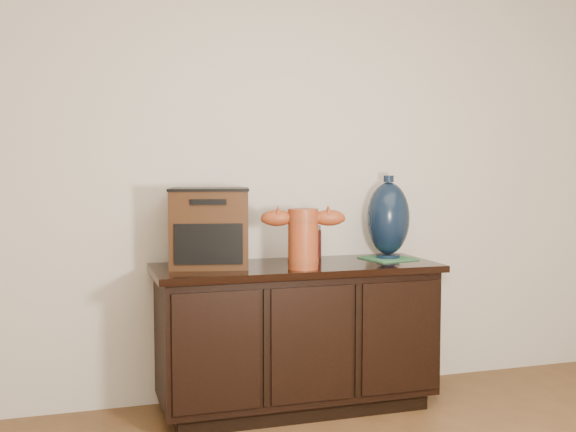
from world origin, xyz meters
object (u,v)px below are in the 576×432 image
object	(u,v)px
terracotta_vessel	(303,235)
lamp_base	(388,219)
sideboard	(296,335)
spray_can	(316,242)
tv_radio	(209,228)

from	to	relation	value
terracotta_vessel	lamp_base	world-z (taller)	lamp_base
sideboard	spray_can	distance (m)	0.53
terracotta_vessel	lamp_base	distance (m)	0.60
terracotta_vessel	spray_can	distance (m)	0.43
terracotta_vessel	spray_can	world-z (taller)	terracotta_vessel
sideboard	terracotta_vessel	world-z (taller)	terracotta_vessel
lamp_base	tv_radio	bearing A→B (deg)	179.91
sideboard	tv_radio	distance (m)	0.72
sideboard	lamp_base	size ratio (longest dim) A/B	3.26
sideboard	terracotta_vessel	xyz separation A→B (m)	(-0.02, -0.16, 0.53)
sideboard	lamp_base	bearing A→B (deg)	5.29
terracotta_vessel	tv_radio	world-z (taller)	tv_radio
spray_can	tv_radio	bearing A→B (deg)	-165.81
terracotta_vessel	lamp_base	size ratio (longest dim) A/B	0.94
tv_radio	spray_can	size ratio (longest dim) A/B	2.47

